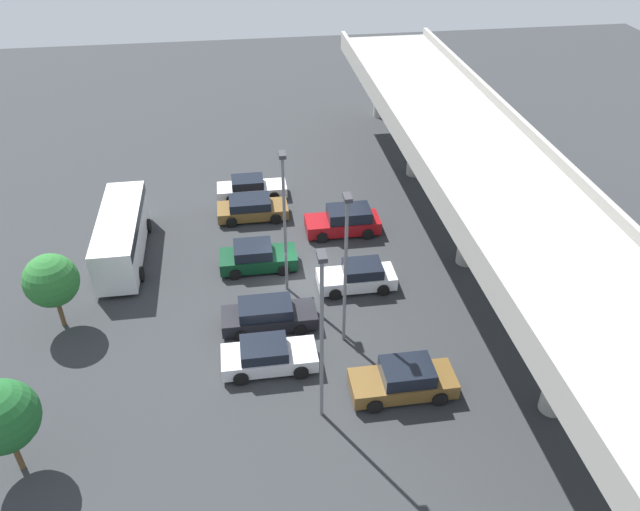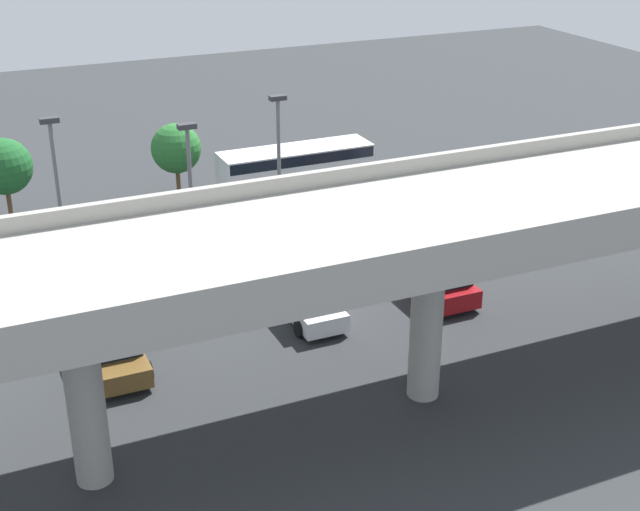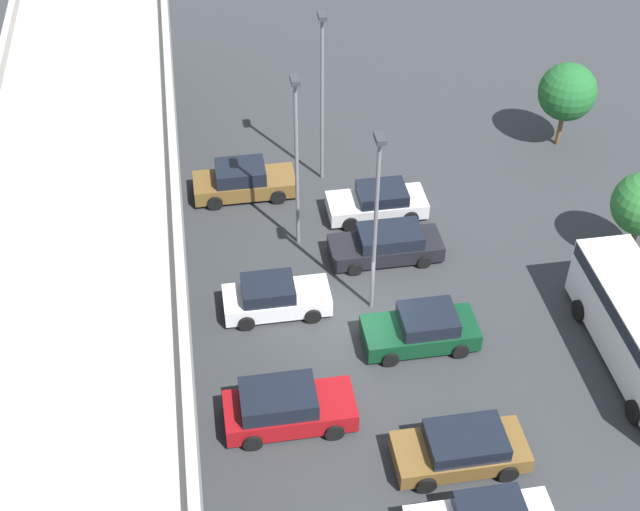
# 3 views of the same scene
# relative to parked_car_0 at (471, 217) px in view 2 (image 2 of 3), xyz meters

# --- Properties ---
(ground_plane) EXTENTS (98.60, 98.60, 0.00)m
(ground_plane) POSITION_rel_parked_car_0_xyz_m (9.88, 2.03, -0.67)
(ground_plane) COLOR #2D3033
(highway_overpass) EXTENTS (47.14, 7.29, 7.56)m
(highway_overpass) POSITION_rel_parked_car_0_xyz_m (9.88, 12.20, 5.54)
(highway_overpass) COLOR #9E9B93
(highway_overpass) RESTS_ON ground_plane
(parked_car_0) EXTENTS (2.06, 4.80, 1.43)m
(parked_car_0) POSITION_rel_parked_car_0_xyz_m (0.00, 0.00, 0.00)
(parked_car_0) COLOR silver
(parked_car_0) RESTS_ON ground_plane
(parked_car_1) EXTENTS (2.25, 4.61, 1.43)m
(parked_car_1) POSITION_rel_parked_car_0_xyz_m (2.89, -0.09, 0.03)
(parked_car_1) COLOR brown
(parked_car_1) RESTS_ON ground_plane
(parked_car_2) EXTENTS (2.25, 4.69, 1.70)m
(parked_car_2) POSITION_rel_parked_car_0_xyz_m (5.53, 5.64, 0.14)
(parked_car_2) COLOR maroon
(parked_car_2) RESTS_ON ground_plane
(parked_car_3) EXTENTS (2.23, 4.48, 1.57)m
(parked_car_3) POSITION_rel_parked_car_0_xyz_m (8.62, -0.11, 0.06)
(parked_car_3) COLOR #0C381E
(parked_car_3) RESTS_ON ground_plane
(parked_car_4) EXTENTS (2.07, 4.35, 1.53)m
(parked_car_4) POSITION_rel_parked_car_0_xyz_m (11.34, 5.36, 0.05)
(parked_car_4) COLOR silver
(parked_car_4) RESTS_ON ground_plane
(parked_car_5) EXTENTS (2.11, 4.90, 1.46)m
(parked_car_5) POSITION_rel_parked_car_0_xyz_m (13.91, 0.14, 0.03)
(parked_car_5) COLOR black
(parked_car_5) RESTS_ON ground_plane
(parked_car_6) EXTENTS (2.17, 4.54, 1.47)m
(parked_car_6) POSITION_rel_parked_car_0_xyz_m (16.93, -0.10, 0.03)
(parked_car_6) COLOR silver
(parked_car_6) RESTS_ON ground_plane
(parked_car_7) EXTENTS (2.18, 4.81, 1.64)m
(parked_car_7) POSITION_rel_parked_car_0_xyz_m (19.46, 5.89, 0.09)
(parked_car_7) COLOR brown
(parked_car_7) RESTS_ON ground_plane
(shuttle_bus) EXTENTS (8.51, 2.62, 2.82)m
(shuttle_bus) POSITION_rel_parked_car_0_xyz_m (6.31, -7.94, 1.01)
(shuttle_bus) COLOR white
(shuttle_bus) RESTS_ON ground_plane
(lamp_post_near_aisle) EXTENTS (0.70, 0.35, 8.33)m
(lamp_post_near_aisle) POSITION_rel_parked_car_0_xyz_m (15.52, 3.82, 4.19)
(lamp_post_near_aisle) COLOR slate
(lamp_post_near_aisle) RESTS_ON ground_plane
(lamp_post_mid_lot) EXTENTS (0.70, 0.35, 8.62)m
(lamp_post_mid_lot) POSITION_rel_parked_car_0_xyz_m (20.19, 2.00, 4.34)
(lamp_post_mid_lot) COLOR slate
(lamp_post_mid_lot) RESTS_ON ground_plane
(lamp_post_by_overpass) EXTENTS (0.70, 0.35, 8.36)m
(lamp_post_by_overpass) POSITION_rel_parked_car_0_xyz_m (10.95, 1.41, 4.20)
(lamp_post_by_overpass) COLOR slate
(lamp_post_by_overpass) RESTS_ON ground_plane
(tree_front_left) EXTENTS (2.73, 2.73, 4.24)m
(tree_front_left) POSITION_rel_parked_car_0_xyz_m (12.30, -10.45, 2.19)
(tree_front_left) COLOR brown
(tree_front_left) RESTS_ON ground_plane
(tree_front_centre) EXTENTS (2.88, 2.88, 4.50)m
(tree_front_centre) POSITION_rel_parked_car_0_xyz_m (21.22, -10.44, 2.37)
(tree_front_centre) COLOR brown
(tree_front_centre) RESTS_ON ground_plane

